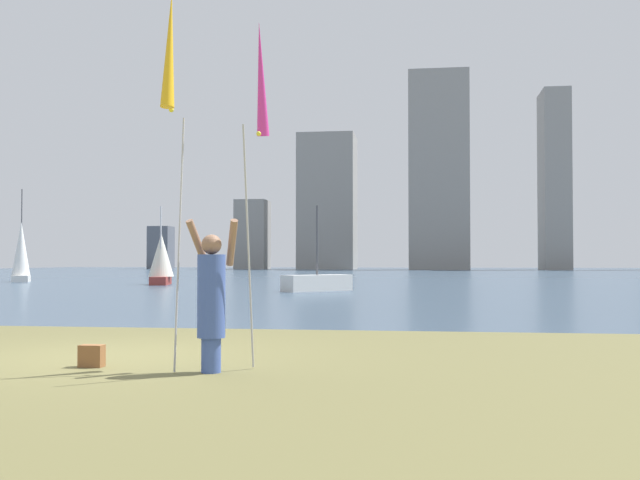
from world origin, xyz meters
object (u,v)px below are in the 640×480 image
(sailboat_1, at_px, (161,260))
(sailboat_7, at_px, (21,254))
(kite_flag_left, at_px, (170,58))
(kite_flag_right, at_px, (261,87))
(person, at_px, (212,297))
(bag, at_px, (92,356))
(sailboat_4, at_px, (317,282))

(sailboat_1, distance_m, sailboat_7, 10.56)
(kite_flag_left, xyz_separation_m, sailboat_1, (-11.08, 30.39, -2.31))
(kite_flag_left, height_order, sailboat_1, kite_flag_left)
(sailboat_7, bearing_deg, kite_flag_right, -56.33)
(person, distance_m, bag, 1.77)
(kite_flag_left, bearing_deg, kite_flag_right, 49.81)
(sailboat_7, bearing_deg, kite_flag_left, -58.13)
(kite_flag_right, xyz_separation_m, bag, (-2.00, -0.48, -3.37))
(kite_flag_left, relative_size, sailboat_7, 0.80)
(sailboat_1, relative_size, sailboat_4, 1.15)
(person, xyz_separation_m, kite_flag_right, (0.42, 0.72, 2.62))
(sailboat_4, distance_m, sailboat_7, 22.22)
(person, distance_m, kite_flag_right, 2.75)
(kite_flag_left, bearing_deg, sailboat_7, 121.87)
(sailboat_7, bearing_deg, sailboat_4, -28.88)
(person, relative_size, kite_flag_right, 0.42)
(bag, bearing_deg, sailboat_4, 91.17)
(person, xyz_separation_m, kite_flag_left, (-0.42, -0.28, 2.75))
(kite_flag_left, bearing_deg, bag, 155.93)
(person, bearing_deg, kite_flag_left, -148.37)
(sailboat_1, relative_size, sailboat_7, 0.75)
(kite_flag_left, xyz_separation_m, kite_flag_right, (0.84, 1.00, -0.13))
(sailboat_1, height_order, sailboat_7, sailboat_7)
(person, distance_m, sailboat_4, 22.96)
(kite_flag_left, relative_size, kite_flag_right, 1.03)
(sailboat_1, bearing_deg, sailboat_4, -37.47)
(kite_flag_left, relative_size, bag, 15.27)
(sailboat_4, bearing_deg, sailboat_1, 142.53)
(sailboat_4, bearing_deg, kite_flag_left, -85.99)
(bag, bearing_deg, sailboat_1, 108.37)
(kite_flag_left, xyz_separation_m, bag, (-1.16, 0.52, -3.50))
(person, xyz_separation_m, sailboat_1, (-11.50, 30.11, 0.44))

